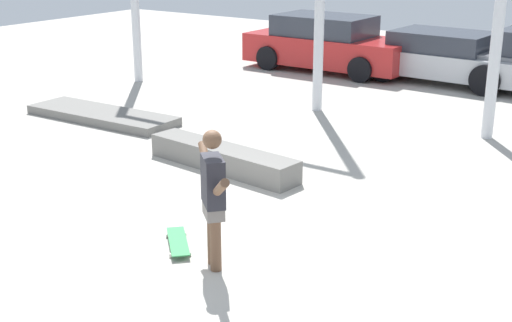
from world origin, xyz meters
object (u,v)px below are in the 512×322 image
object	(u,v)px
skateboarder	(213,193)
parked_car_red	(328,44)
skateboard	(178,242)
parked_car_silver	(446,57)
manual_pad	(102,115)
grind_box	(223,158)

from	to	relation	value
skateboarder	parked_car_red	bearing A→B (deg)	154.74
skateboarder	skateboard	size ratio (longest dim) A/B	2.15
skateboarder	parked_car_silver	bearing A→B (deg)	139.34
skateboard	manual_pad	world-z (taller)	manual_pad
manual_pad	parked_car_red	size ratio (longest dim) A/B	0.73
manual_pad	parked_car_silver	xyz separation A→B (m)	(4.20, 7.22, 0.52)
grind_box	parked_car_silver	xyz separation A→B (m)	(0.45, 8.25, 0.42)
grind_box	parked_car_red	world-z (taller)	parked_car_red
manual_pad	parked_car_silver	distance (m)	8.37
skateboarder	manual_pad	xyz separation A→B (m)	(-5.70, 3.74, -0.78)
skateboarder	parked_car_silver	xyz separation A→B (m)	(-1.50, 10.96, -0.27)
skateboard	parked_car_silver	distance (m)	10.84
skateboard	parked_car_silver	bearing A→B (deg)	138.55
grind_box	manual_pad	bearing A→B (deg)	164.68
grind_box	parked_car_silver	size ratio (longest dim) A/B	0.66
skateboarder	parked_car_red	distance (m)	11.56
skateboard	parked_car_red	distance (m)	11.18
skateboard	grind_box	size ratio (longest dim) A/B	0.27
skateboarder	grind_box	world-z (taller)	skateboarder
skateboard	manual_pad	size ratio (longest dim) A/B	0.23
skateboarder	skateboard	xyz separation A→B (m)	(-0.67, 0.16, -0.81)
manual_pad	parked_car_silver	world-z (taller)	parked_car_silver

